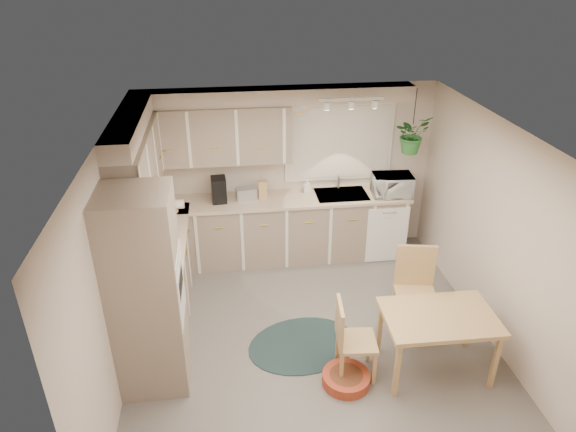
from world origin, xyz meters
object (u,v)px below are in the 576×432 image
Objects in this scene: chair_left at (357,339)px; chair_back at (416,294)px; microwave at (392,183)px; braided_rug at (303,345)px; pet_bed at (346,379)px; dining_table at (435,343)px.

chair_back is at bearing 130.43° from chair_left.
chair_back is at bearing -92.69° from microwave.
pet_bed is (0.35, -0.62, 0.05)m from braided_rug.
braided_rug is (-1.30, -0.10, -0.50)m from chair_back.
microwave is (0.20, 1.69, 0.62)m from chair_back.
microwave is at bearing -86.18° from chair_back.
chair_back is (0.01, 0.63, 0.15)m from dining_table.
chair_back is 1.81m from microwave.
braided_rug is at bearing -129.55° from chair_left.
chair_left is at bearing 48.56° from pet_bed.
dining_table is at bearing -22.38° from braided_rug.
dining_table is 2.28× the size of pet_bed.
pet_bed is (-0.95, -0.72, -0.45)m from chair_back.
microwave reaches higher than pet_bed.
chair_left is 0.86× the size of chair_back.
chair_left is 0.42m from pet_bed.
microwave is (1.03, 2.27, 0.69)m from chair_left.
chair_back is 1.89× the size of microwave.
microwave is (1.15, 2.41, 1.06)m from pet_bed.
microwave is at bearing 50.10° from braided_rug.
pet_bed is at bearing 47.80° from chair_back.
chair_left is at bearing -45.01° from braided_rug.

